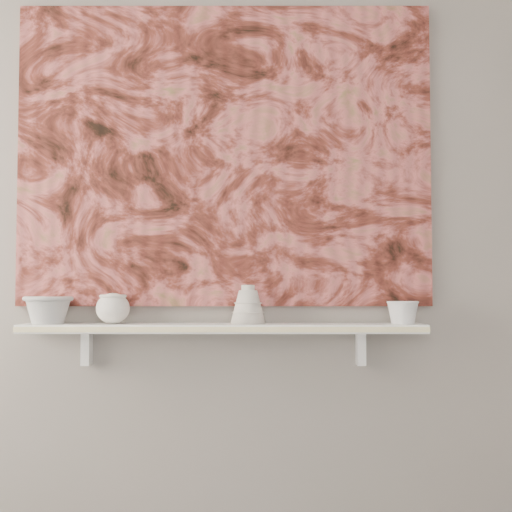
{
  "coord_description": "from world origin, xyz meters",
  "views": [
    {
      "loc": [
        0.12,
        -0.99,
        1.04
      ],
      "look_at": [
        0.12,
        1.49,
        1.17
      ],
      "focal_mm": 50.0,
      "sensor_mm": 36.0,
      "label": 1
    }
  ],
  "objects_px": {
    "cup_cream": "(113,309)",
    "bell_vessel": "(248,304)",
    "painting": "(224,155)",
    "bowl_white": "(403,312)",
    "shelf": "(223,328)",
    "bowl_grey": "(48,309)"
  },
  "relations": [
    {
      "from": "shelf",
      "to": "bowl_white",
      "type": "xyz_separation_m",
      "value": [
        0.63,
        0.0,
        0.06
      ]
    },
    {
      "from": "painting",
      "to": "bell_vessel",
      "type": "bearing_deg",
      "value": -42.6
    },
    {
      "from": "painting",
      "to": "bell_vessel",
      "type": "xyz_separation_m",
      "value": [
        0.09,
        -0.08,
        -0.54
      ]
    },
    {
      "from": "bowl_white",
      "to": "bowl_grey",
      "type": "bearing_deg",
      "value": 180.0
    },
    {
      "from": "bell_vessel",
      "to": "shelf",
      "type": "bearing_deg",
      "value": 180.0
    },
    {
      "from": "cup_cream",
      "to": "bowl_white",
      "type": "relative_size",
      "value": 1.05
    },
    {
      "from": "shelf",
      "to": "cup_cream",
      "type": "distance_m",
      "value": 0.39
    },
    {
      "from": "cup_cream",
      "to": "bell_vessel",
      "type": "bearing_deg",
      "value": 0.0
    },
    {
      "from": "shelf",
      "to": "bowl_white",
      "type": "distance_m",
      "value": 0.63
    },
    {
      "from": "painting",
      "to": "bowl_white",
      "type": "bearing_deg",
      "value": -7.3
    },
    {
      "from": "bell_vessel",
      "to": "bowl_white",
      "type": "relative_size",
      "value": 1.22
    },
    {
      "from": "shelf",
      "to": "bowl_white",
      "type": "height_order",
      "value": "bowl_white"
    },
    {
      "from": "cup_cream",
      "to": "bell_vessel",
      "type": "distance_m",
      "value": 0.47
    },
    {
      "from": "shelf",
      "to": "painting",
      "type": "xyz_separation_m",
      "value": [
        0.0,
        0.08,
        0.62
      ]
    },
    {
      "from": "painting",
      "to": "bowl_white",
      "type": "distance_m",
      "value": 0.85
    },
    {
      "from": "shelf",
      "to": "bowl_white",
      "type": "relative_size",
      "value": 12.58
    },
    {
      "from": "painting",
      "to": "bowl_white",
      "type": "relative_size",
      "value": 13.48
    },
    {
      "from": "painting",
      "to": "bowl_grey",
      "type": "bearing_deg",
      "value": -172.5
    },
    {
      "from": "shelf",
      "to": "painting",
      "type": "height_order",
      "value": "painting"
    },
    {
      "from": "painting",
      "to": "cup_cream",
      "type": "xyz_separation_m",
      "value": [
        -0.38,
        -0.08,
        -0.56
      ]
    },
    {
      "from": "shelf",
      "to": "bowl_white",
      "type": "bearing_deg",
      "value": 0.0
    },
    {
      "from": "painting",
      "to": "bowl_white",
      "type": "height_order",
      "value": "painting"
    }
  ]
}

